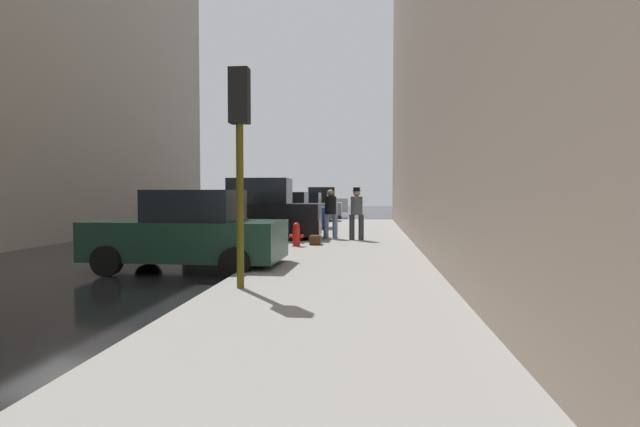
{
  "coord_description": "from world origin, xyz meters",
  "views": [
    {
      "loc": [
        6.62,
        -10.52,
        1.7
      ],
      "look_at": [
        4.91,
        6.63,
        1.03
      ],
      "focal_mm": 28.0,
      "sensor_mm": 36.0,
      "label": 1
    }
  ],
  "objects_px": {
    "parked_blue_sedan": "(283,213)",
    "fire_hydrant": "(296,234)",
    "traffic_light": "(240,129)",
    "parked_silver_sedan": "(312,206)",
    "duffel_bag": "(315,240)",
    "pedestrian_in_jeans": "(331,211)",
    "parked_black_suv": "(256,213)",
    "parked_white_van": "(320,202)",
    "pedestrian_with_beanie": "(357,211)",
    "rolling_suitcase": "(313,230)",
    "parked_gray_coupe": "(301,209)",
    "parked_dark_green_sedan": "(189,233)"
  },
  "relations": [
    {
      "from": "pedestrian_with_beanie",
      "to": "parked_black_suv",
      "type": "bearing_deg",
      "value": 174.09
    },
    {
      "from": "parked_black_suv",
      "to": "parked_white_van",
      "type": "height_order",
      "value": "same"
    },
    {
      "from": "fire_hydrant",
      "to": "traffic_light",
      "type": "bearing_deg",
      "value": -89.57
    },
    {
      "from": "traffic_light",
      "to": "pedestrian_in_jeans",
      "type": "xyz_separation_m",
      "value": [
        0.76,
        9.31,
        -1.65
      ]
    },
    {
      "from": "parked_silver_sedan",
      "to": "duffel_bag",
      "type": "bearing_deg",
      "value": -83.06
    },
    {
      "from": "parked_gray_coupe",
      "to": "duffel_bag",
      "type": "xyz_separation_m",
      "value": [
        2.32,
        -13.66,
        -0.56
      ]
    },
    {
      "from": "traffic_light",
      "to": "pedestrian_in_jeans",
      "type": "bearing_deg",
      "value": 85.33
    },
    {
      "from": "fire_hydrant",
      "to": "duffel_bag",
      "type": "height_order",
      "value": "fire_hydrant"
    },
    {
      "from": "parked_silver_sedan",
      "to": "pedestrian_with_beanie",
      "type": "distance_m",
      "value": 17.76
    },
    {
      "from": "parked_gray_coupe",
      "to": "rolling_suitcase",
      "type": "height_order",
      "value": "parked_gray_coupe"
    },
    {
      "from": "parked_silver_sedan",
      "to": "duffel_bag",
      "type": "xyz_separation_m",
      "value": [
        2.32,
        -19.06,
        -0.56
      ]
    },
    {
      "from": "parked_blue_sedan",
      "to": "traffic_light",
      "type": "distance_m",
      "value": 14.8
    },
    {
      "from": "parked_dark_green_sedan",
      "to": "pedestrian_in_jeans",
      "type": "height_order",
      "value": "pedestrian_in_jeans"
    },
    {
      "from": "pedestrian_in_jeans",
      "to": "fire_hydrant",
      "type": "bearing_deg",
      "value": -106.87
    },
    {
      "from": "parked_black_suv",
      "to": "pedestrian_in_jeans",
      "type": "distance_m",
      "value": 2.62
    },
    {
      "from": "parked_gray_coupe",
      "to": "pedestrian_with_beanie",
      "type": "xyz_separation_m",
      "value": [
        3.54,
        -12.01,
        0.29
      ]
    },
    {
      "from": "pedestrian_in_jeans",
      "to": "duffel_bag",
      "type": "distance_m",
      "value": 2.34
    },
    {
      "from": "fire_hydrant",
      "to": "parked_black_suv",
      "type": "bearing_deg",
      "value": 125.59
    },
    {
      "from": "traffic_light",
      "to": "rolling_suitcase",
      "type": "xyz_separation_m",
      "value": [
        0.22,
        8.67,
        -2.27
      ]
    },
    {
      "from": "parked_blue_sedan",
      "to": "rolling_suitcase",
      "type": "height_order",
      "value": "parked_blue_sedan"
    },
    {
      "from": "traffic_light",
      "to": "duffel_bag",
      "type": "distance_m",
      "value": 7.57
    },
    {
      "from": "parked_white_van",
      "to": "duffel_bag",
      "type": "xyz_separation_m",
      "value": [
        2.32,
        -24.66,
        -0.74
      ]
    },
    {
      "from": "fire_hydrant",
      "to": "pedestrian_in_jeans",
      "type": "bearing_deg",
      "value": 73.13
    },
    {
      "from": "parked_dark_green_sedan",
      "to": "parked_silver_sedan",
      "type": "height_order",
      "value": "same"
    },
    {
      "from": "parked_gray_coupe",
      "to": "parked_white_van",
      "type": "bearing_deg",
      "value": 90.0
    },
    {
      "from": "parked_dark_green_sedan",
      "to": "fire_hydrant",
      "type": "bearing_deg",
      "value": 65.76
    },
    {
      "from": "parked_black_suv",
      "to": "parked_silver_sedan",
      "type": "height_order",
      "value": "parked_black_suv"
    },
    {
      "from": "parked_white_van",
      "to": "rolling_suitcase",
      "type": "distance_m",
      "value": 23.23
    },
    {
      "from": "traffic_light",
      "to": "duffel_bag",
      "type": "height_order",
      "value": "traffic_light"
    },
    {
      "from": "parked_black_suv",
      "to": "parked_silver_sedan",
      "type": "bearing_deg",
      "value": 90.0
    },
    {
      "from": "parked_white_van",
      "to": "parked_blue_sedan",
      "type": "bearing_deg",
      "value": -90.0
    },
    {
      "from": "parked_white_van",
      "to": "rolling_suitcase",
      "type": "bearing_deg",
      "value": -84.88
    },
    {
      "from": "parked_dark_green_sedan",
      "to": "rolling_suitcase",
      "type": "xyz_separation_m",
      "value": [
        2.07,
        6.04,
        -0.36
      ]
    },
    {
      "from": "parked_white_van",
      "to": "pedestrian_with_beanie",
      "type": "distance_m",
      "value": 23.29
    },
    {
      "from": "parked_blue_sedan",
      "to": "fire_hydrant",
      "type": "relative_size",
      "value": 5.97
    },
    {
      "from": "traffic_light",
      "to": "pedestrian_with_beanie",
      "type": "distance_m",
      "value": 9.1
    },
    {
      "from": "parked_silver_sedan",
      "to": "duffel_bag",
      "type": "distance_m",
      "value": 19.2
    },
    {
      "from": "duffel_bag",
      "to": "parked_blue_sedan",
      "type": "bearing_deg",
      "value": 107.37
    },
    {
      "from": "parked_black_suv",
      "to": "pedestrian_with_beanie",
      "type": "relative_size",
      "value": 2.61
    },
    {
      "from": "rolling_suitcase",
      "to": "duffel_bag",
      "type": "height_order",
      "value": "rolling_suitcase"
    },
    {
      "from": "pedestrian_in_jeans",
      "to": "duffel_bag",
      "type": "height_order",
      "value": "pedestrian_in_jeans"
    },
    {
      "from": "pedestrian_with_beanie",
      "to": "duffel_bag",
      "type": "xyz_separation_m",
      "value": [
        -1.22,
        -1.65,
        -0.85
      ]
    },
    {
      "from": "parked_silver_sedan",
      "to": "parked_dark_green_sedan",
      "type": "bearing_deg",
      "value": -90.0
    },
    {
      "from": "fire_hydrant",
      "to": "parked_dark_green_sedan",
      "type": "bearing_deg",
      "value": -114.24
    },
    {
      "from": "parked_blue_sedan",
      "to": "parked_gray_coupe",
      "type": "height_order",
      "value": "same"
    },
    {
      "from": "parked_dark_green_sedan",
      "to": "pedestrian_in_jeans",
      "type": "bearing_deg",
      "value": 68.62
    },
    {
      "from": "pedestrian_with_beanie",
      "to": "rolling_suitcase",
      "type": "bearing_deg",
      "value": -175.37
    },
    {
      "from": "parked_dark_green_sedan",
      "to": "parked_blue_sedan",
      "type": "relative_size",
      "value": 1.01
    },
    {
      "from": "parked_white_van",
      "to": "traffic_light",
      "type": "distance_m",
      "value": 31.91
    },
    {
      "from": "rolling_suitcase",
      "to": "traffic_light",
      "type": "bearing_deg",
      "value": -91.44
    }
  ]
}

